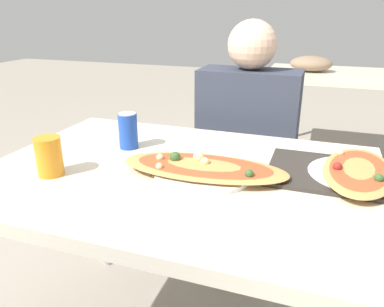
{
  "coord_description": "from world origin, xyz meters",
  "views": [
    {
      "loc": [
        0.38,
        -0.97,
        1.19
      ],
      "look_at": [
        0.04,
        -0.0,
        0.8
      ],
      "focal_mm": 35.0,
      "sensor_mm": 36.0,
      "label": 1
    }
  ],
  "objects_px": {
    "dining_table": "(181,192)",
    "soda_can": "(128,131)",
    "pizza_second": "(358,172)",
    "chair_far_seated": "(249,159)",
    "drink_glass": "(49,156)",
    "pizza_main": "(203,168)",
    "person_seated": "(247,129)"
  },
  "relations": [
    {
      "from": "chair_far_seated",
      "to": "pizza_second",
      "type": "xyz_separation_m",
      "value": [
        0.43,
        -0.63,
        0.26
      ]
    },
    {
      "from": "soda_can",
      "to": "person_seated",
      "type": "bearing_deg",
      "value": 57.75
    },
    {
      "from": "chair_far_seated",
      "to": "person_seated",
      "type": "bearing_deg",
      "value": 90.0
    },
    {
      "from": "chair_far_seated",
      "to": "pizza_main",
      "type": "xyz_separation_m",
      "value": [
        -0.0,
        -0.76,
        0.26
      ]
    },
    {
      "from": "chair_far_seated",
      "to": "person_seated",
      "type": "distance_m",
      "value": 0.22
    },
    {
      "from": "pizza_second",
      "to": "soda_can",
      "type": "bearing_deg",
      "value": 179.09
    },
    {
      "from": "dining_table",
      "to": "pizza_second",
      "type": "distance_m",
      "value": 0.53
    },
    {
      "from": "chair_far_seated",
      "to": "soda_can",
      "type": "distance_m",
      "value": 0.76
    },
    {
      "from": "soda_can",
      "to": "pizza_second",
      "type": "relative_size",
      "value": 0.31
    },
    {
      "from": "pizza_main",
      "to": "drink_glass",
      "type": "xyz_separation_m",
      "value": [
        -0.42,
        -0.15,
        0.04
      ]
    },
    {
      "from": "chair_far_seated",
      "to": "pizza_second",
      "type": "bearing_deg",
      "value": 123.98
    },
    {
      "from": "person_seated",
      "to": "chair_far_seated",
      "type": "bearing_deg",
      "value": -90.0
    },
    {
      "from": "person_seated",
      "to": "drink_glass",
      "type": "distance_m",
      "value": 0.91
    },
    {
      "from": "pizza_main",
      "to": "pizza_second",
      "type": "distance_m",
      "value": 0.45
    },
    {
      "from": "chair_far_seated",
      "to": "pizza_second",
      "type": "height_order",
      "value": "chair_far_seated"
    },
    {
      "from": "chair_far_seated",
      "to": "drink_glass",
      "type": "height_order",
      "value": "chair_far_seated"
    },
    {
      "from": "soda_can",
      "to": "drink_glass",
      "type": "xyz_separation_m",
      "value": [
        -0.11,
        -0.28,
        -0.0
      ]
    },
    {
      "from": "chair_far_seated",
      "to": "pizza_main",
      "type": "bearing_deg",
      "value": 89.78
    },
    {
      "from": "soda_can",
      "to": "chair_far_seated",
      "type": "bearing_deg",
      "value": 62.64
    },
    {
      "from": "dining_table",
      "to": "person_seated",
      "type": "height_order",
      "value": "person_seated"
    },
    {
      "from": "soda_can",
      "to": "dining_table",
      "type": "bearing_deg",
      "value": -27.41
    },
    {
      "from": "dining_table",
      "to": "soda_can",
      "type": "height_order",
      "value": "soda_can"
    },
    {
      "from": "dining_table",
      "to": "chair_far_seated",
      "type": "bearing_deg",
      "value": 84.04
    },
    {
      "from": "person_seated",
      "to": "pizza_second",
      "type": "distance_m",
      "value": 0.68
    },
    {
      "from": "chair_far_seated",
      "to": "pizza_main",
      "type": "relative_size",
      "value": 1.73
    },
    {
      "from": "dining_table",
      "to": "soda_can",
      "type": "bearing_deg",
      "value": 152.59
    },
    {
      "from": "dining_table",
      "to": "pizza_main",
      "type": "bearing_deg",
      "value": -6.2
    },
    {
      "from": "chair_far_seated",
      "to": "pizza_main",
      "type": "height_order",
      "value": "chair_far_seated"
    },
    {
      "from": "pizza_second",
      "to": "person_seated",
      "type": "bearing_deg",
      "value": 129.29
    },
    {
      "from": "dining_table",
      "to": "pizza_main",
      "type": "relative_size",
      "value": 2.34
    },
    {
      "from": "person_seated",
      "to": "pizza_second",
      "type": "height_order",
      "value": "person_seated"
    },
    {
      "from": "chair_far_seated",
      "to": "pizza_main",
      "type": "distance_m",
      "value": 0.8
    }
  ]
}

